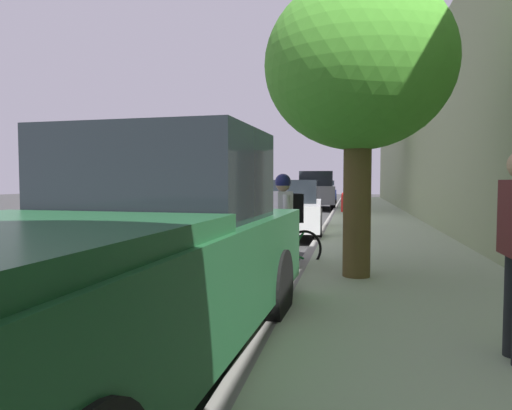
# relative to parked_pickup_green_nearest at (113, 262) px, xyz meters

# --- Properties ---
(ground) EXTENTS (70.43, 70.43, 0.00)m
(ground) POSITION_rel_parked_pickup_green_nearest_xyz_m (-0.86, 13.83, -0.90)
(ground) COLOR #333333
(sidewalk) EXTENTS (3.00, 44.02, 0.16)m
(sidewalk) POSITION_rel_parked_pickup_green_nearest_xyz_m (2.53, 13.83, -0.82)
(sidewalk) COLOR #9EB18D
(sidewalk) RESTS_ON ground
(curb_edge) EXTENTS (0.16, 44.02, 0.16)m
(curb_edge) POSITION_rel_parked_pickup_green_nearest_xyz_m (0.95, 13.83, -0.82)
(curb_edge) COLOR gray
(curb_edge) RESTS_ON ground
(lane_stripe_centre) EXTENTS (0.14, 44.20, 0.01)m
(lane_stripe_centre) POSITION_rel_parked_pickup_green_nearest_xyz_m (-3.46, 13.92, -0.90)
(lane_stripe_centre) COLOR white
(lane_stripe_centre) RESTS_ON ground
(lane_stripe_bike_edge) EXTENTS (0.12, 44.02, 0.01)m
(lane_stripe_bike_edge) POSITION_rel_parked_pickup_green_nearest_xyz_m (-0.52, 13.83, -0.90)
(lane_stripe_bike_edge) COLOR white
(lane_stripe_bike_edge) RESTS_ON ground
(building_facade) EXTENTS (0.50, 44.02, 5.81)m
(building_facade) POSITION_rel_parked_pickup_green_nearest_xyz_m (4.28, 13.83, 2.00)
(building_facade) COLOR gray
(building_facade) RESTS_ON ground
(parked_pickup_green_nearest) EXTENTS (2.19, 5.38, 1.95)m
(parked_pickup_green_nearest) POSITION_rel_parked_pickup_green_nearest_xyz_m (0.00, 0.00, 0.00)
(parked_pickup_green_nearest) COLOR #1E512D
(parked_pickup_green_nearest) RESTS_ON ground
(parked_sedan_white_second) EXTENTS (2.04, 4.50, 1.52)m
(parked_sedan_white_second) POSITION_rel_parked_pickup_green_nearest_xyz_m (0.01, 9.34, -0.15)
(parked_sedan_white_second) COLOR white
(parked_sedan_white_second) RESTS_ON ground
(parked_suv_grey_mid) EXTENTS (2.18, 4.80, 1.99)m
(parked_suv_grey_mid) POSITION_rel_parked_pickup_green_nearest_xyz_m (-0.14, 21.37, 0.13)
(parked_suv_grey_mid) COLOR slate
(parked_suv_grey_mid) RESTS_ON ground
(parked_sedan_dark_blue_far) EXTENTS (2.05, 4.50, 1.52)m
(parked_sedan_dark_blue_far) POSITION_rel_parked_pickup_green_nearest_xyz_m (-0.26, 28.66, -0.15)
(parked_sedan_dark_blue_far) COLOR navy
(parked_sedan_dark_blue_far) RESTS_ON ground
(bicycle_at_curb) EXTENTS (1.50, 0.89, 0.73)m
(bicycle_at_curb) POSITION_rel_parked_pickup_green_nearest_xyz_m (0.48, 4.32, -0.54)
(bicycle_at_curb) COLOR black
(bicycle_at_curb) RESTS_ON ground
(cyclist_with_backpack) EXTENTS (0.50, 0.59, 1.60)m
(cyclist_with_backpack) POSITION_rel_parked_pickup_green_nearest_xyz_m (0.71, 3.88, 0.07)
(cyclist_with_backpack) COLOR #C6B284
(cyclist_with_backpack) RESTS_ON ground
(street_tree_mid_block) EXTENTS (2.59, 2.59, 4.09)m
(street_tree_mid_block) POSITION_rel_parked_pickup_green_nearest_xyz_m (1.78, 3.46, 2.15)
(street_tree_mid_block) COLOR brown
(street_tree_mid_block) RESTS_ON sidewalk
(street_tree_far_end) EXTENTS (2.52, 2.52, 5.38)m
(street_tree_far_end) POSITION_rel_parked_pickup_green_nearest_xyz_m (1.78, 17.43, 3.24)
(street_tree_far_end) COLOR #4A442D
(street_tree_far_end) RESTS_ON sidewalk
(fire_hydrant) EXTENTS (0.22, 0.22, 0.84)m
(fire_hydrant) POSITION_rel_parked_pickup_green_nearest_xyz_m (1.38, 16.93, -0.32)
(fire_hydrant) COLOR red
(fire_hydrant) RESTS_ON sidewalk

